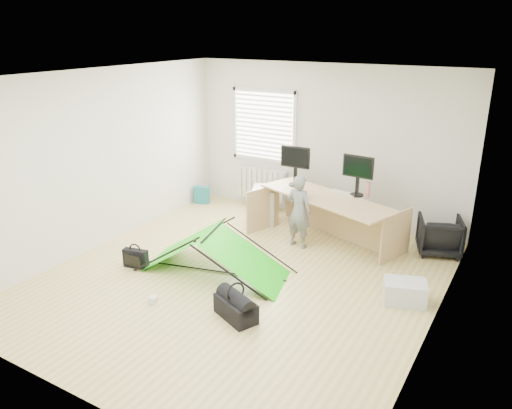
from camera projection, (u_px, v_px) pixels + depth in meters
The scene contains 18 objects.
ground at pixel (241, 278), 6.84m from camera, with size 5.50×5.50×0.00m, color #CFB96E.
back_wall at pixel (325, 143), 8.62m from camera, with size 5.00×0.02×2.70m, color silver.
window at pixel (264, 126), 9.10m from camera, with size 1.20×0.06×1.20m, color silver.
radiator at pixel (262, 184), 9.43m from camera, with size 1.00×0.12×0.60m, color silver.
desk at pixel (325, 220), 7.83m from camera, with size 2.28×0.72×0.78m, color tan.
filing_cabinet at pixel (265, 205), 8.73m from camera, with size 0.40×0.54×0.63m, color #929597.
monitor_left at pixel (295, 171), 8.19m from camera, with size 0.50×0.11×0.48m, color black.
monitor_right at pixel (358, 181), 7.68m from camera, with size 0.49×0.11×0.47m, color black.
keyboard at pixel (343, 193), 7.84m from camera, with size 0.44×0.15×0.02m, color beige.
thermos at pixel (368, 189), 7.66m from camera, with size 0.07×0.07×0.24m, color #BD6D6A.
office_chair at pixel (440, 235), 7.52m from camera, with size 0.61×0.63×0.57m, color black.
person at pixel (299, 211), 7.66m from camera, with size 0.42×0.28×1.16m, color slate.
kite at pixel (214, 251), 6.91m from camera, with size 2.06×0.90×0.64m, color #1ED213, non-canonical shape.
storage_crate at pixel (405, 292), 6.20m from camera, with size 0.51×0.36×0.29m, color silver.
tote_bag at pixel (202, 195), 9.70m from camera, with size 0.29×0.13×0.34m, color teal.
laptop_bag at pixel (136, 259), 7.11m from camera, with size 0.37×0.11×0.27m, color black.
white_box at pixel (153, 300), 6.20m from camera, with size 0.09×0.09×0.09m, color silver.
duffel_bag at pixel (236, 309), 5.87m from camera, with size 0.56×0.28×0.24m, color black.
Camera 1 is at (3.28, -5.15, 3.25)m, focal length 35.00 mm.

